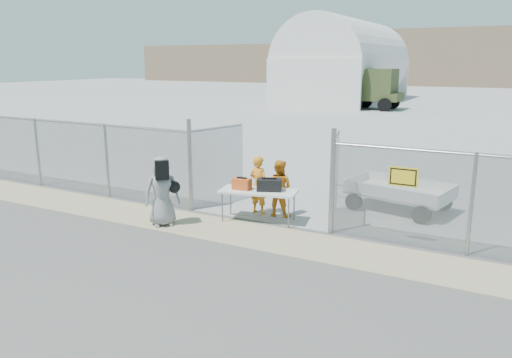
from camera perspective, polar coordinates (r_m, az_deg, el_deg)
The scene contains 13 objects.
ground at distance 11.16m, azimuth -4.85°, elevation -7.61°, with size 160.00×160.00×0.00m, color #474545.
tarmac_inside at distance 51.21m, azimuth 21.63°, elevation 7.98°, with size 160.00×80.00×0.01m, color #989898.
dirt_strip at distance 11.96m, azimuth -2.25°, elevation -6.08°, with size 44.00×1.60×0.01m, color tan.
chain_link_fence at distance 12.49m, azimuth 0.00°, elevation 0.00°, with size 40.00×0.20×2.20m, color gray, non-canonical shape.
quonset_hangar at distance 51.20m, azimuth 10.31°, elevation 13.17°, with size 9.00×18.00×8.00m, color silver, non-canonical shape.
folding_table at distance 12.64m, azimuth 0.27°, elevation -3.08°, with size 1.92×0.80×0.82m, color silver, non-canonical shape.
orange_bag at distance 12.60m, azimuth -1.63°, elevation -0.56°, with size 0.44×0.29×0.28m, color #E4561E.
black_duffel at distance 12.47m, azimuth 1.51°, elevation -0.67°, with size 0.61×0.36×0.29m, color black.
security_worker_left at distance 13.18m, azimuth 0.32°, elevation -0.70°, with size 0.57×0.38×1.57m, color orange.
security_worker_right at distance 13.00m, azimuth 2.62°, elevation -1.05°, with size 0.73×0.57×1.50m, color orange.
visitor at distance 12.43m, azimuth -10.69°, elevation -1.39°, with size 0.85×0.55×1.74m, color gray.
utility_trailer at distance 14.11m, azimuth 16.01°, elevation -1.81°, with size 3.48×1.79×0.84m, color silver, non-canonical shape.
military_truck at distance 43.68m, azimuth 11.70°, elevation 10.06°, with size 7.03×2.60×3.35m, color #3B4721, non-canonical shape.
Camera 1 is at (5.68, -8.74, 3.99)m, focal length 35.00 mm.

